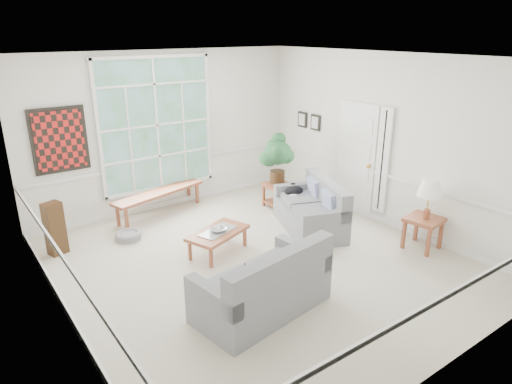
# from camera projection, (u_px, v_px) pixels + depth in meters

# --- Properties ---
(floor) EXTENTS (5.50, 6.00, 0.01)m
(floor) POSITION_uv_depth(u_px,v_px,m) (258.00, 262.00, 6.96)
(floor) COLOR #BDB4A0
(floor) RESTS_ON ground
(ceiling) EXTENTS (5.50, 6.00, 0.02)m
(ceiling) POSITION_uv_depth(u_px,v_px,m) (259.00, 57.00, 5.94)
(ceiling) COLOR white
(ceiling) RESTS_ON ground
(wall_back) EXTENTS (5.50, 0.02, 3.00)m
(wall_back) POSITION_uv_depth(u_px,v_px,m) (166.00, 131.00, 8.74)
(wall_back) COLOR silver
(wall_back) RESTS_ON ground
(wall_front) EXTENTS (5.50, 0.02, 3.00)m
(wall_front) POSITION_uv_depth(u_px,v_px,m) (452.00, 244.00, 4.17)
(wall_front) COLOR silver
(wall_front) RESTS_ON ground
(wall_left) EXTENTS (0.02, 6.00, 3.00)m
(wall_left) POSITION_uv_depth(u_px,v_px,m) (54.00, 210.00, 4.93)
(wall_left) COLOR silver
(wall_left) RESTS_ON ground
(wall_right) EXTENTS (0.02, 6.00, 3.00)m
(wall_right) POSITION_uv_depth(u_px,v_px,m) (385.00, 141.00, 7.97)
(wall_right) COLOR silver
(wall_right) RESTS_ON ground
(window_back) EXTENTS (2.30, 0.08, 2.40)m
(window_back) POSITION_uv_depth(u_px,v_px,m) (157.00, 125.00, 8.55)
(window_back) COLOR white
(window_back) RESTS_ON wall_back
(entry_door) EXTENTS (0.08, 0.90, 2.10)m
(entry_door) POSITION_uv_depth(u_px,v_px,m) (356.00, 159.00, 8.56)
(entry_door) COLOR white
(entry_door) RESTS_ON floor
(door_sidelight) EXTENTS (0.08, 0.26, 1.90)m
(door_sidelight) POSITION_uv_depth(u_px,v_px,m) (383.00, 161.00, 8.05)
(door_sidelight) COLOR white
(door_sidelight) RESTS_ON wall_right
(wall_art) EXTENTS (0.90, 0.06, 1.10)m
(wall_art) POSITION_uv_depth(u_px,v_px,m) (60.00, 140.00, 7.59)
(wall_art) COLOR maroon
(wall_art) RESTS_ON wall_back
(wall_frame_near) EXTENTS (0.04, 0.26, 0.32)m
(wall_frame_near) POSITION_uv_depth(u_px,v_px,m) (315.00, 123.00, 9.27)
(wall_frame_near) COLOR black
(wall_frame_near) RESTS_ON wall_right
(wall_frame_far) EXTENTS (0.04, 0.26, 0.32)m
(wall_frame_far) POSITION_uv_depth(u_px,v_px,m) (302.00, 120.00, 9.57)
(wall_frame_far) COLOR black
(wall_frame_far) RESTS_ON wall_right
(loveseat_right) EXTENTS (1.36, 1.81, 0.87)m
(loveseat_right) POSITION_uv_depth(u_px,v_px,m) (310.00, 206.00, 7.95)
(loveseat_right) COLOR slate
(loveseat_right) RESTS_ON floor
(loveseat_front) EXTENTS (1.80, 1.10, 0.92)m
(loveseat_front) POSITION_uv_depth(u_px,v_px,m) (262.00, 278.00, 5.62)
(loveseat_front) COLOR slate
(loveseat_front) RESTS_ON floor
(coffee_table) EXTENTS (1.12, 0.85, 0.37)m
(coffee_table) POSITION_uv_depth(u_px,v_px,m) (218.00, 242.00, 7.18)
(coffee_table) COLOR brown
(coffee_table) RESTS_ON floor
(pewter_bowl) EXTENTS (0.32, 0.32, 0.07)m
(pewter_bowl) POSITION_uv_depth(u_px,v_px,m) (219.00, 229.00, 7.09)
(pewter_bowl) COLOR #A1A1A6
(pewter_bowl) RESTS_ON coffee_table
(window_bench) EXTENTS (1.95, 0.85, 0.45)m
(window_bench) POSITION_uv_depth(u_px,v_px,m) (160.00, 203.00, 8.69)
(window_bench) COLOR brown
(window_bench) RESTS_ON floor
(end_table) EXTENTS (0.51, 0.51, 0.49)m
(end_table) POSITION_uv_depth(u_px,v_px,m) (277.00, 195.00, 9.01)
(end_table) COLOR brown
(end_table) RESTS_ON floor
(houseplant) EXTENTS (0.62, 0.62, 1.00)m
(houseplant) POSITION_uv_depth(u_px,v_px,m) (278.00, 158.00, 8.82)
(houseplant) COLOR #23532D
(houseplant) RESTS_ON end_table
(side_table) EXTENTS (0.59, 0.59, 0.53)m
(side_table) POSITION_uv_depth(u_px,v_px,m) (422.00, 233.00, 7.30)
(side_table) COLOR brown
(side_table) RESTS_ON floor
(table_lamp) EXTENTS (0.46, 0.46, 0.65)m
(table_lamp) POSITION_uv_depth(u_px,v_px,m) (429.00, 199.00, 7.09)
(table_lamp) COLOR white
(table_lamp) RESTS_ON side_table
(pet_bed) EXTENTS (0.46, 0.46, 0.13)m
(pet_bed) POSITION_uv_depth(u_px,v_px,m) (128.00, 236.00, 7.68)
(pet_bed) COLOR gray
(pet_bed) RESTS_ON floor
(floor_speaker) EXTENTS (0.32, 0.28, 0.85)m
(floor_speaker) POSITION_uv_depth(u_px,v_px,m) (55.00, 229.00, 7.08)
(floor_speaker) COLOR #372211
(floor_speaker) RESTS_ON floor
(cat) EXTENTS (0.43, 0.34, 0.18)m
(cat) POSITION_uv_depth(u_px,v_px,m) (294.00, 190.00, 8.42)
(cat) COLOR black
(cat) RESTS_ON loveseat_right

